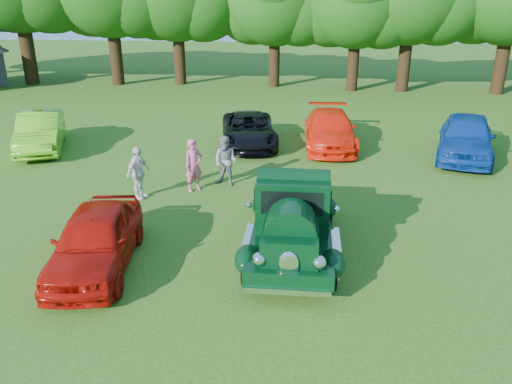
# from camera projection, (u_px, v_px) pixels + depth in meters

# --- Properties ---
(ground) EXTENTS (120.00, 120.00, 0.00)m
(ground) POSITION_uv_depth(u_px,v_px,m) (264.00, 258.00, 11.63)
(ground) COLOR #274B11
(ground) RESTS_ON ground
(hero_pickup) EXTENTS (2.30, 4.95, 1.93)m
(hero_pickup) POSITION_uv_depth(u_px,v_px,m) (293.00, 217.00, 11.74)
(hero_pickup) COLOR black
(hero_pickup) RESTS_ON ground
(red_convertible) EXTENTS (2.16, 4.17, 1.35)m
(red_convertible) POSITION_uv_depth(u_px,v_px,m) (96.00, 239.00, 11.03)
(red_convertible) COLOR #A30D06
(red_convertible) RESTS_ON ground
(back_car_lime) EXTENTS (3.08, 4.66, 1.45)m
(back_car_lime) POSITION_uv_depth(u_px,v_px,m) (40.00, 132.00, 19.62)
(back_car_lime) COLOR #54A916
(back_car_lime) RESTS_ON ground
(back_car_black) EXTENTS (2.85, 4.87, 1.27)m
(back_car_black) POSITION_uv_depth(u_px,v_px,m) (249.00, 130.00, 20.30)
(back_car_black) COLOR black
(back_car_black) RESTS_ON ground
(back_car_orange) EXTENTS (2.10, 4.87, 1.40)m
(back_car_orange) POSITION_uv_depth(u_px,v_px,m) (330.00, 129.00, 20.08)
(back_car_orange) COLOR #F81F08
(back_car_orange) RESTS_ON ground
(back_car_blue) EXTENTS (3.14, 5.11, 1.63)m
(back_car_blue) POSITION_uv_depth(u_px,v_px,m) (466.00, 137.00, 18.60)
(back_car_blue) COLOR navy
(back_car_blue) RESTS_ON ground
(spectator_pink) EXTENTS (0.71, 0.70, 1.65)m
(spectator_pink) POSITION_uv_depth(u_px,v_px,m) (194.00, 165.00, 15.40)
(spectator_pink) COLOR #C95279
(spectator_pink) RESTS_ON ground
(spectator_grey) EXTENTS (0.96, 0.87, 1.62)m
(spectator_grey) POSITION_uv_depth(u_px,v_px,m) (226.00, 161.00, 15.84)
(spectator_grey) COLOR gray
(spectator_grey) RESTS_ON ground
(spectator_white) EXTENTS (0.70, 1.02, 1.60)m
(spectator_white) POSITION_uv_depth(u_px,v_px,m) (138.00, 173.00, 14.81)
(spectator_white) COLOR silver
(spectator_white) RESTS_ON ground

